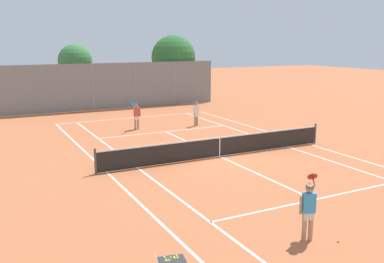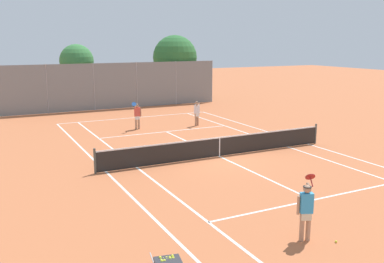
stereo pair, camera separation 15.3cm
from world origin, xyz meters
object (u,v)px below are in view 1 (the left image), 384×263
at_px(player_far_right, 196,112).
at_px(loose_tennis_ball_0, 143,154).
at_px(tennis_net, 220,146).
at_px(loose_tennis_ball_1, 338,241).
at_px(player_near_side, 308,208).
at_px(tree_behind_right, 172,59).
at_px(tree_behind_left, 75,62).
at_px(player_far_left, 137,115).

xyz_separation_m(player_far_right, loose_tennis_ball_0, (-5.71, -5.36, -0.88)).
xyz_separation_m(tennis_net, loose_tennis_ball_1, (-1.67, -9.14, -0.48)).
bearing_deg(player_near_side, tree_behind_right, 72.74).
bearing_deg(tree_behind_left, tennis_net, -83.30).
relative_size(player_far_right, tree_behind_left, 0.31).
height_order(player_near_side, loose_tennis_ball_0, player_near_side).
distance_m(player_far_left, player_far_right, 3.89).
xyz_separation_m(player_near_side, tree_behind_left, (0.02, 28.42, 2.72)).
relative_size(player_near_side, player_far_right, 1.11).
distance_m(tennis_net, player_far_right, 7.69).
bearing_deg(player_far_right, player_far_left, 170.20).
bearing_deg(tennis_net, player_far_right, 70.69).
relative_size(loose_tennis_ball_1, tree_behind_left, 0.01).
xyz_separation_m(loose_tennis_ball_1, tree_behind_left, (-0.66, 28.92, 3.61)).
bearing_deg(tree_behind_right, tennis_net, -108.19).
relative_size(tennis_net, tree_behind_left, 2.32).
height_order(tennis_net, loose_tennis_ball_0, tennis_net).
bearing_deg(loose_tennis_ball_0, player_near_side, -85.50).
xyz_separation_m(tennis_net, tree_behind_right, (6.18, 18.82, 3.30)).
relative_size(tennis_net, tree_behind_right, 2.02).
distance_m(player_near_side, tree_behind_right, 28.89).
xyz_separation_m(player_near_side, loose_tennis_ball_0, (-0.83, 10.52, -0.89)).
height_order(player_near_side, tree_behind_left, tree_behind_left).
distance_m(player_near_side, player_far_right, 16.61).
bearing_deg(tennis_net, tree_behind_right, 71.81).
bearing_deg(tree_behind_right, loose_tennis_ball_1, -105.69).
relative_size(player_far_right, loose_tennis_ball_1, 24.24).
bearing_deg(loose_tennis_ball_1, player_far_right, 75.60).
height_order(loose_tennis_ball_0, loose_tennis_ball_1, same).
bearing_deg(tree_behind_left, player_far_right, -68.81).
bearing_deg(loose_tennis_ball_0, player_far_right, 43.20).
bearing_deg(tree_behind_left, tree_behind_right, -6.48).
bearing_deg(player_near_side, loose_tennis_ball_0, 94.50).
xyz_separation_m(loose_tennis_ball_0, tree_behind_left, (0.85, 17.90, 3.61)).
bearing_deg(tree_behind_left, loose_tennis_ball_0, -92.71).
bearing_deg(tree_behind_left, player_far_left, -85.03).
xyz_separation_m(tennis_net, tree_behind_left, (-2.32, 19.79, 3.13)).
relative_size(player_near_side, player_far_left, 1.00).
relative_size(tennis_net, player_far_left, 6.76).
bearing_deg(loose_tennis_ball_1, tree_behind_right, 74.31).
bearing_deg(tennis_net, player_near_side, -105.19).
relative_size(player_near_side, loose_tennis_ball_1, 26.88).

